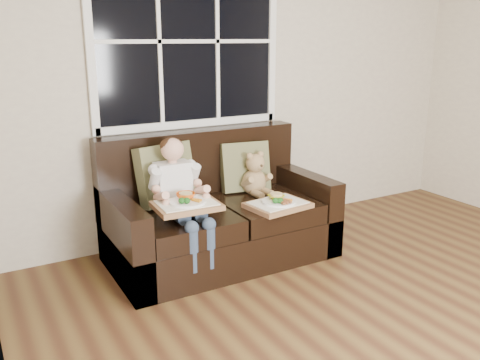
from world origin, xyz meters
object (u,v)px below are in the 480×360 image
teddy_bear (255,176)px  loveseat (217,218)px  tray_right (278,204)px  child (178,189)px  tray_left (187,204)px

teddy_bear → loveseat: bearing=-179.7°
tray_right → loveseat: bearing=125.1°
child → tray_left: bearing=-95.7°
tray_left → tray_right: 0.72m
loveseat → tray_left: 0.56m
loveseat → teddy_bear: loveseat is taller
loveseat → teddy_bear: 0.46m
teddy_bear → tray_left: size_ratio=0.79×
loveseat → teddy_bear: (0.36, 0.03, 0.28)m
child → tray_left: child is taller
loveseat → tray_left: size_ratio=3.74×
tray_right → teddy_bear: bearing=77.8°
tray_left → loveseat: bearing=40.8°
teddy_bear → tray_right: (-0.04, -0.40, -0.11)m
child → teddy_bear: bearing=11.5°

